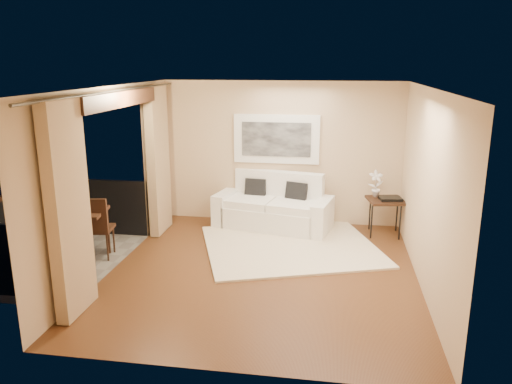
% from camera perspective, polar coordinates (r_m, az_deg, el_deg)
% --- Properties ---
extents(floor, '(5.00, 5.00, 0.00)m').
position_cam_1_polar(floor, '(7.53, 0.73, -9.13)').
color(floor, brown).
rests_on(floor, ground).
extents(room_shell, '(5.00, 6.40, 5.00)m').
position_cam_1_polar(room_shell, '(7.51, -15.77, 10.19)').
color(room_shell, white).
rests_on(room_shell, ground).
extents(balcony, '(1.81, 2.60, 1.17)m').
position_cam_1_polar(balcony, '(8.55, -21.89, -5.98)').
color(balcony, '#605B56').
rests_on(balcony, ground).
extents(curtains, '(0.16, 4.80, 2.64)m').
position_cam_1_polar(curtains, '(7.68, -15.02, 1.36)').
color(curtains, tan).
rests_on(curtains, ground).
extents(artwork, '(1.62, 0.07, 0.92)m').
position_cam_1_polar(artwork, '(9.45, 2.34, 6.05)').
color(artwork, white).
rests_on(artwork, room_shell).
extents(rug, '(3.44, 3.21, 0.04)m').
position_cam_1_polar(rug, '(8.50, 3.94, -6.16)').
color(rug, beige).
rests_on(rug, floor).
extents(sofa, '(2.27, 1.34, 1.02)m').
position_cam_1_polar(sofa, '(9.36, 2.09, -1.92)').
color(sofa, white).
rests_on(sofa, floor).
extents(side_table, '(0.71, 0.71, 0.66)m').
position_cam_1_polar(side_table, '(9.19, 14.58, -1.14)').
color(side_table, black).
rests_on(side_table, floor).
extents(tray, '(0.42, 0.34, 0.05)m').
position_cam_1_polar(tray, '(9.14, 15.11, -0.73)').
color(tray, black).
rests_on(tray, side_table).
extents(orchid, '(0.29, 0.23, 0.49)m').
position_cam_1_polar(orchid, '(9.24, 13.54, 0.93)').
color(orchid, white).
rests_on(orchid, side_table).
extents(bistro_table, '(0.76, 0.76, 0.79)m').
position_cam_1_polar(bistro_table, '(8.23, -19.22, -2.58)').
color(bistro_table, black).
rests_on(bistro_table, balcony).
extents(balcony_chair_far, '(0.50, 0.50, 1.01)m').
position_cam_1_polar(balcony_chair_far, '(8.19, -17.85, -3.45)').
color(balcony_chair_far, black).
rests_on(balcony_chair_far, balcony).
extents(balcony_chair_near, '(0.48, 0.48, 0.91)m').
position_cam_1_polar(balcony_chair_near, '(7.51, -22.75, -6.04)').
color(balcony_chair_near, black).
rests_on(balcony_chair_near, balcony).
extents(ice_bucket, '(0.18, 0.18, 0.20)m').
position_cam_1_polar(ice_bucket, '(8.32, -20.15, -1.17)').
color(ice_bucket, silver).
rests_on(ice_bucket, bistro_table).
extents(candle, '(0.06, 0.06, 0.07)m').
position_cam_1_polar(candle, '(8.31, -18.44, -1.51)').
color(candle, red).
rests_on(candle, bistro_table).
extents(vase, '(0.04, 0.04, 0.18)m').
position_cam_1_polar(vase, '(7.99, -19.86, -1.86)').
color(vase, silver).
rests_on(vase, bistro_table).
extents(glass_a, '(0.06, 0.06, 0.12)m').
position_cam_1_polar(glass_a, '(8.09, -19.05, -1.81)').
color(glass_a, white).
rests_on(glass_a, bistro_table).
extents(glass_b, '(0.06, 0.06, 0.12)m').
position_cam_1_polar(glass_b, '(8.11, -18.50, -1.71)').
color(glass_b, white).
rests_on(glass_b, bistro_table).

